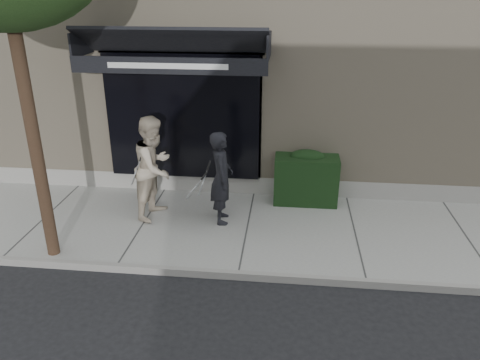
# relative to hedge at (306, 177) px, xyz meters

# --- Properties ---
(ground) EXTENTS (80.00, 80.00, 0.00)m
(ground) POSITION_rel_hedge_xyz_m (-1.10, -1.25, -0.66)
(ground) COLOR black
(ground) RESTS_ON ground
(sidewalk) EXTENTS (20.00, 3.00, 0.12)m
(sidewalk) POSITION_rel_hedge_xyz_m (-1.10, -1.25, -0.60)
(sidewalk) COLOR gray
(sidewalk) RESTS_ON ground
(curb) EXTENTS (20.00, 0.10, 0.14)m
(curb) POSITION_rel_hedge_xyz_m (-1.10, -2.80, -0.59)
(curb) COLOR gray
(curb) RESTS_ON ground
(building_facade) EXTENTS (14.30, 8.04, 5.64)m
(building_facade) POSITION_rel_hedge_xyz_m (-1.11, 3.71, 2.08)
(building_facade) COLOR tan
(building_facade) RESTS_ON ground
(hedge) EXTENTS (1.30, 0.70, 1.14)m
(hedge) POSITION_rel_hedge_xyz_m (0.00, 0.00, 0.00)
(hedge) COLOR black
(hedge) RESTS_ON sidewalk
(pedestrian_front) EXTENTS (0.87, 0.92, 1.79)m
(pedestrian_front) POSITION_rel_hedge_xyz_m (-1.62, -1.06, 0.35)
(pedestrian_front) COLOR black
(pedestrian_front) RESTS_ON sidewalk
(pedestrian_back) EXTENTS (0.97, 1.13, 2.01)m
(pedestrian_back) POSITION_rel_hedge_xyz_m (-2.92, -0.94, 0.47)
(pedestrian_back) COLOR #B9AA94
(pedestrian_back) RESTS_ON sidewalk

